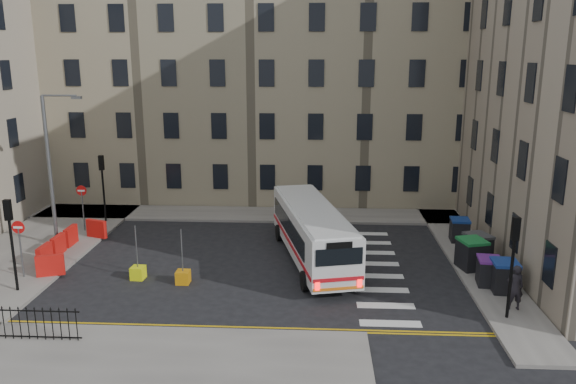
# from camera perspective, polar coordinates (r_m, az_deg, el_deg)

# --- Properties ---
(ground) EXTENTS (120.00, 120.00, 0.00)m
(ground) POSITION_cam_1_polar(r_m,az_deg,el_deg) (28.13, 0.67, -7.44)
(ground) COLOR black
(ground) RESTS_ON ground
(pavement_north) EXTENTS (36.00, 3.20, 0.15)m
(pavement_north) POSITION_cam_1_polar(r_m,az_deg,el_deg) (36.91, -8.10, -2.20)
(pavement_north) COLOR slate
(pavement_north) RESTS_ON ground
(pavement_east) EXTENTS (2.40, 26.00, 0.15)m
(pavement_east) POSITION_cam_1_polar(r_m,az_deg,el_deg) (32.81, 16.95, -4.76)
(pavement_east) COLOR slate
(pavement_east) RESTS_ON ground
(pavement_west) EXTENTS (6.00, 22.00, 0.15)m
(pavement_west) POSITION_cam_1_polar(r_m,az_deg,el_deg) (32.70, -24.70, -5.52)
(pavement_west) COLOR slate
(pavement_west) RESTS_ON ground
(pavement_sw) EXTENTS (20.00, 6.00, 0.15)m
(pavement_sw) POSITION_cam_1_polar(r_m,az_deg,el_deg) (20.75, -21.22, -16.48)
(pavement_sw) COLOR slate
(pavement_sw) RESTS_ON ground
(terrace_north) EXTENTS (38.30, 10.80, 17.20)m
(terrace_north) POSITION_cam_1_polar(r_m,az_deg,el_deg) (42.47, -8.05, 11.62)
(terrace_north) COLOR gray
(terrace_north) RESTS_ON ground
(traffic_light_east) EXTENTS (0.28, 0.22, 4.10)m
(traffic_light_east) POSITION_cam_1_polar(r_m,az_deg,el_deg) (23.20, 21.92, -5.68)
(traffic_light_east) COLOR black
(traffic_light_east) RESTS_ON pavement_east
(traffic_light_nw) EXTENTS (0.28, 0.22, 4.10)m
(traffic_light_nw) POSITION_cam_1_polar(r_m,az_deg,el_deg) (35.96, -18.33, 1.38)
(traffic_light_nw) COLOR black
(traffic_light_nw) RESTS_ON pavement_west
(traffic_light_sw) EXTENTS (0.28, 0.22, 4.10)m
(traffic_light_sw) POSITION_cam_1_polar(r_m,az_deg,el_deg) (26.78, -26.37, -3.56)
(traffic_light_sw) COLOR black
(traffic_light_sw) RESTS_ON pavement_west
(streetlamp) EXTENTS (0.50, 0.22, 8.14)m
(streetlamp) POSITION_cam_1_polar(r_m,az_deg,el_deg) (32.04, -23.07, 2.18)
(streetlamp) COLOR #595B5E
(streetlamp) RESTS_ON pavement_west
(no_entry_north) EXTENTS (0.60, 0.08, 3.00)m
(no_entry_north) POSITION_cam_1_polar(r_m,az_deg,el_deg) (34.52, -20.18, -0.63)
(no_entry_north) COLOR #595B5E
(no_entry_north) RESTS_ON pavement_west
(no_entry_south) EXTENTS (0.60, 0.08, 3.00)m
(no_entry_south) POSITION_cam_1_polar(r_m,az_deg,el_deg) (28.49, -25.63, -4.16)
(no_entry_south) COLOR #595B5E
(no_entry_south) RESTS_ON pavement_west
(roadworks_barriers) EXTENTS (1.66, 6.26, 1.00)m
(roadworks_barriers) POSITION_cam_1_polar(r_m,az_deg,el_deg) (31.15, -21.69, -5.04)
(roadworks_barriers) COLOR red
(roadworks_barriers) RESTS_ON pavement_west
(bus) EXTENTS (4.59, 10.35, 2.75)m
(bus) POSITION_cam_1_polar(r_m,az_deg,el_deg) (28.22, 2.47, -3.95)
(bus) COLOR silver
(bus) RESTS_ON ground
(wheelie_bin_a) EXTENTS (1.15, 1.30, 1.37)m
(wheelie_bin_a) POSITION_cam_1_polar(r_m,az_deg,el_deg) (26.37, 21.11, -7.96)
(wheelie_bin_a) COLOR black
(wheelie_bin_a) RESTS_ON pavement_east
(wheelie_bin_b) EXTENTS (1.12, 1.25, 1.26)m
(wheelie_bin_b) POSITION_cam_1_polar(r_m,az_deg,el_deg) (26.83, 19.71, -7.58)
(wheelie_bin_b) COLOR black
(wheelie_bin_b) RESTS_ON pavement_east
(wheelie_bin_c) EXTENTS (1.45, 1.57, 1.46)m
(wheelie_bin_c) POSITION_cam_1_polar(r_m,az_deg,el_deg) (28.50, 18.14, -5.97)
(wheelie_bin_c) COLOR black
(wheelie_bin_c) RESTS_ON pavement_east
(wheelie_bin_d) EXTENTS (1.46, 1.55, 1.39)m
(wheelie_bin_d) POSITION_cam_1_polar(r_m,az_deg,el_deg) (29.58, 18.69, -5.36)
(wheelie_bin_d) COLOR black
(wheelie_bin_d) RESTS_ON pavement_east
(wheelie_bin_e) EXTENTS (1.08, 1.21, 1.26)m
(wheelie_bin_e) POSITION_cam_1_polar(r_m,az_deg,el_deg) (32.37, 17.02, -3.69)
(wheelie_bin_e) COLOR black
(wheelie_bin_e) RESTS_ON pavement_east
(pedestrian) EXTENTS (0.69, 0.46, 1.88)m
(pedestrian) POSITION_cam_1_polar(r_m,az_deg,el_deg) (24.64, 22.05, -8.97)
(pedestrian) COLOR black
(pedestrian) RESTS_ON pavement_east
(bollard_yellow) EXTENTS (0.64, 0.64, 0.60)m
(bollard_yellow) POSITION_cam_1_polar(r_m,az_deg,el_deg) (27.31, -14.98, -7.93)
(bollard_yellow) COLOR #DEE80C
(bollard_yellow) RESTS_ON ground
(bollard_chevron) EXTENTS (0.61, 0.61, 0.60)m
(bollard_chevron) POSITION_cam_1_polar(r_m,az_deg,el_deg) (26.36, -10.61, -8.49)
(bollard_chevron) COLOR #C87F0B
(bollard_chevron) RESTS_ON ground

